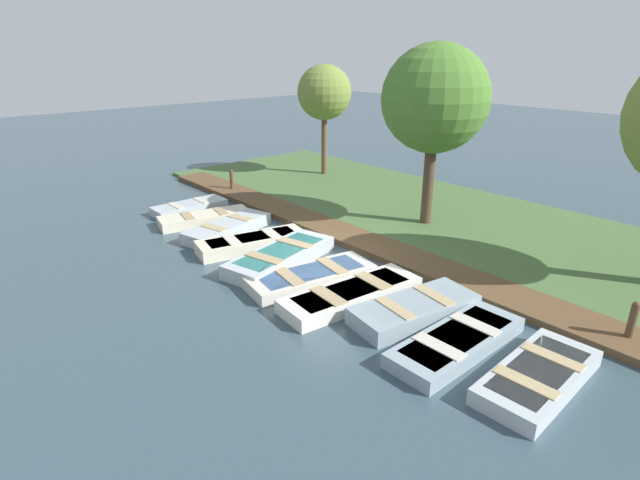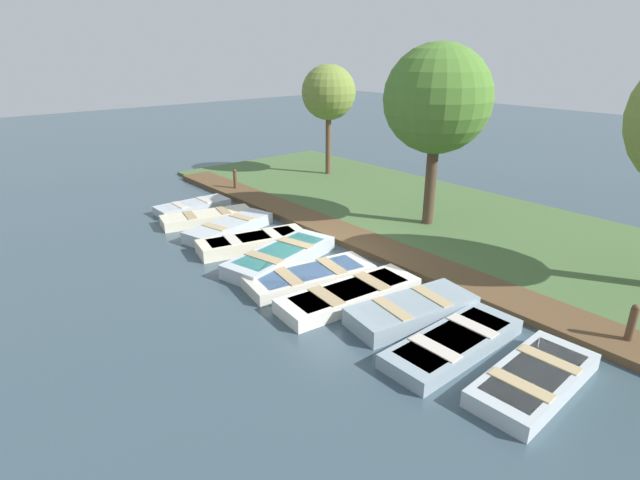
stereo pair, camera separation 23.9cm
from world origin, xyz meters
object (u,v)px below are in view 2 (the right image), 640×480
rowboat_7 (412,310)px  mooring_post_near (235,181)px  rowboat_3 (253,242)px  rowboat_0 (193,206)px  mooring_post_far (631,326)px  rowboat_1 (207,217)px  park_tree_left (437,100)px  park_tree_far_left (329,93)px  rowboat_8 (453,343)px  rowboat_9 (534,379)px  rowboat_4 (280,256)px  rowboat_2 (229,227)px  rowboat_6 (350,295)px  rowboat_5 (310,276)px

rowboat_7 → mooring_post_near: 11.49m
rowboat_3 → mooring_post_near: (-2.79, -5.55, 0.29)m
rowboat_0 → rowboat_3: size_ratio=0.79×
mooring_post_far → rowboat_1: bearing=-77.5°
mooring_post_near → park_tree_left: park_tree_left is taller
rowboat_0 → park_tree_far_left: bearing=-173.9°
rowboat_8 → rowboat_9: size_ratio=1.13×
rowboat_7 → mooring_post_far: size_ratio=3.19×
rowboat_9 → rowboat_4: bearing=-90.5°
rowboat_9 → park_tree_far_left: park_tree_far_left is taller
rowboat_1 → rowboat_2: 1.41m
mooring_post_near → park_tree_far_left: size_ratio=0.20×
park_tree_far_left → rowboat_1: bearing=16.8°
rowboat_2 → rowboat_6: size_ratio=0.89×
rowboat_1 → mooring_post_near: 3.73m
rowboat_1 → rowboat_8: bearing=103.3°
rowboat_5 → park_tree_far_left: size_ratio=0.70×
rowboat_4 → rowboat_9: 7.19m
rowboat_2 → park_tree_left: (-5.34, 3.66, 3.86)m
rowboat_2 → rowboat_9: (-0.08, 10.16, -0.03)m
rowboat_8 → mooring_post_near: mooring_post_near is taller
rowboat_6 → rowboat_5: bearing=-81.4°
rowboat_5 → rowboat_8: size_ratio=1.07×
rowboat_3 → rowboat_7: (-0.42, 5.69, 0.01)m
rowboat_4 → rowboat_6: rowboat_4 is taller
rowboat_7 → rowboat_8: size_ratio=0.96×
rowboat_3 → rowboat_4: size_ratio=0.92×
rowboat_5 → rowboat_9: size_ratio=1.22×
rowboat_7 → mooring_post_near: size_ratio=3.19×
rowboat_0 → mooring_post_far: 13.85m
rowboat_1 → rowboat_9: (-0.11, 11.57, -0.00)m
rowboat_2 → rowboat_4: (0.16, 2.98, 0.01)m
rowboat_3 → rowboat_6: 4.24m
rowboat_0 → park_tree_far_left: size_ratio=0.54×
rowboat_8 → rowboat_4: bearing=-88.9°
rowboat_0 → rowboat_2: bearing=86.5°
rowboat_1 → rowboat_4: bearing=101.7°
rowboat_3 → park_tree_left: 7.01m
rowboat_3 → rowboat_6: bearing=101.9°
rowboat_0 → rowboat_7: 10.15m
rowboat_2 → rowboat_6: rowboat_2 is taller
rowboat_4 → rowboat_5: bearing=71.8°
mooring_post_near → mooring_post_far: bearing=90.0°
rowboat_5 → rowboat_1: bearing=-82.2°
rowboat_7 → park_tree_far_left: bearing=-113.2°
rowboat_3 → rowboat_2: bearing=-81.8°
rowboat_6 → mooring_post_near: mooring_post_near is taller
rowboat_4 → park_tree_far_left: (-7.49, -6.61, 3.47)m
rowboat_5 → mooring_post_near: size_ratio=3.57×
rowboat_1 → rowboat_9: 11.57m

